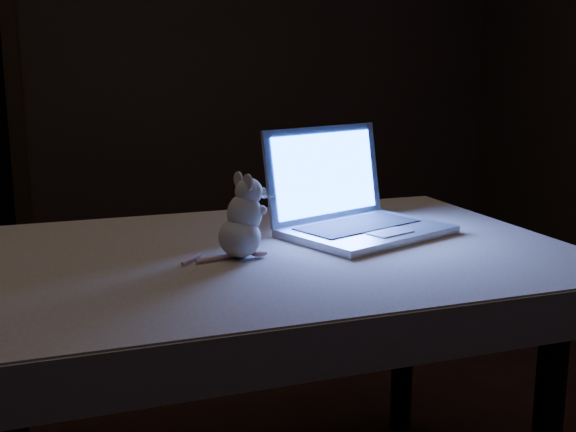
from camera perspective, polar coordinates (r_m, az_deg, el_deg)
name	(u,v)px	position (r m, az deg, el deg)	size (l,w,h in m)	color
back_wall	(128,35)	(4.16, -12.50, 13.78)	(4.50, 0.04, 2.60)	black
table	(262,397)	(1.81, -2.10, -14.07)	(1.34, 0.86, 0.72)	black
tablecloth	(275,271)	(1.70, -1.00, -4.34)	(1.44, 0.97, 0.10)	beige
laptop	(368,183)	(1.81, 6.34, 2.58)	(0.39, 0.34, 0.27)	#B8B8BE
plush_mouse	(239,216)	(1.60, -3.88, -0.01)	(0.14, 0.14, 0.19)	silver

